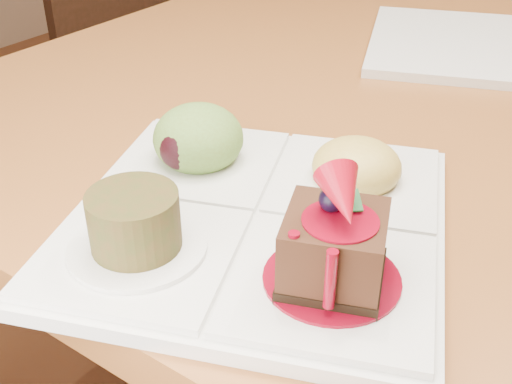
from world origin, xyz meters
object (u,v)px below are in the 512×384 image
Objects in this scene: dining_table at (510,49)px; chair_left at (145,57)px; sampler_plate at (254,202)px; second_plate at (475,46)px.

dining_table is 2.09× the size of chair_left.
dining_table is 4.80× the size of sampler_plate.
sampler_plate reaches higher than dining_table.
chair_left is 0.94m from second_plate.
chair_left is at bearing 179.85° from dining_table.
chair_left is 2.30× the size of sampler_plate.
chair_left reaches higher than second_plate.
sampler_plate is at bearing -89.92° from dining_table.
dining_table is at bearing 91.39° from second_plate.
dining_table is 0.24m from second_plate.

